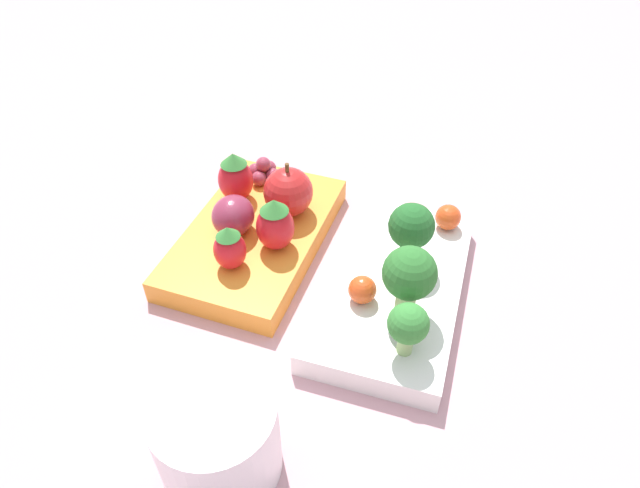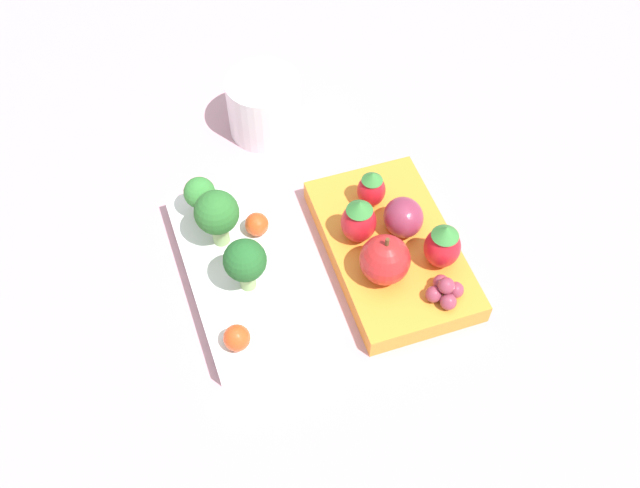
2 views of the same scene
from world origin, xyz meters
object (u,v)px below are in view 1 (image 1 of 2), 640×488
object	(u,v)px
broccoli_floret_1	(408,325)
strawberry_0	(275,225)
cherry_tomato_1	(448,217)
bento_box_fruit	(255,236)
broccoli_floret_0	(409,275)
broccoli_floret_2	(411,228)
drinking_cup	(218,438)
apple	(288,192)
grape_cluster	(264,171)
bento_box_savoury	(391,290)
cherry_tomato_0	(362,290)
strawberry_2	(235,177)
plum	(233,216)
strawberry_1	(230,248)

from	to	relation	value
broccoli_floret_1	strawberry_0	xyz separation A→B (m)	(-0.06, -0.14, -0.00)
cherry_tomato_1	bento_box_fruit	bearing A→B (deg)	-64.62
bento_box_fruit	strawberry_0	distance (m)	0.05
bento_box_fruit	cherry_tomato_1	distance (m)	0.18
strawberry_0	cherry_tomato_1	bearing A→B (deg)	124.59
broccoli_floret_0	broccoli_floret_2	xyz separation A→B (m)	(-0.06, -0.02, -0.00)
drinking_cup	broccoli_floret_0	bearing A→B (deg)	156.36
broccoli_floret_1	bento_box_fruit	bearing A→B (deg)	-113.59
bento_box_fruit	drinking_cup	xyz separation A→B (m)	(0.20, 0.09, 0.02)
apple	drinking_cup	bearing A→B (deg)	16.71
broccoli_floret_0	broccoli_floret_2	distance (m)	0.06
broccoli_floret_1	grape_cluster	bearing A→B (deg)	-125.94
broccoli_floret_1	bento_box_savoury	bearing A→B (deg)	-153.51
broccoli_floret_1	grape_cluster	size ratio (longest dim) A/B	1.30
cherry_tomato_0	broccoli_floret_2	bearing A→B (deg)	162.41
strawberry_2	plum	xyz separation A→B (m)	(0.04, 0.02, -0.01)
bento_box_fruit	strawberry_2	distance (m)	0.06
cherry_tomato_1	strawberry_0	world-z (taller)	strawberry_0
strawberry_2	grape_cluster	distance (m)	0.04
strawberry_2	plum	bearing A→B (deg)	28.28
broccoli_floret_0	strawberry_1	xyz separation A→B (m)	(0.01, -0.15, -0.02)
broccoli_floret_2	strawberry_0	distance (m)	0.12
strawberry_1	grape_cluster	xyz separation A→B (m)	(-0.12, -0.04, -0.01)
strawberry_2	grape_cluster	world-z (taller)	strawberry_2
bento_box_savoury	drinking_cup	bearing A→B (deg)	-15.11
strawberry_1	broccoli_floret_0	bearing A→B (deg)	95.22
bento_box_savoury	broccoli_floret_1	bearing A→B (deg)	26.49
broccoli_floret_1	plum	xyz separation A→B (m)	(-0.06, -0.18, -0.01)
broccoli_floret_1	drinking_cup	bearing A→B (deg)	-33.82
drinking_cup	strawberry_2	bearing A→B (deg)	-151.44
strawberry_0	grape_cluster	xyz separation A→B (m)	(-0.08, -0.06, -0.01)
broccoli_floret_1	strawberry_0	size ratio (longest dim) A/B	0.90
bento_box_fruit	broccoli_floret_0	size ratio (longest dim) A/B	3.21
cherry_tomato_1	broccoli_floret_1	bearing A→B (deg)	3.93
strawberry_1	drinking_cup	distance (m)	0.17
strawberry_1	plum	distance (m)	0.04
broccoli_floret_0	cherry_tomato_1	xyz separation A→B (m)	(-0.11, 0.00, -0.03)
bento_box_fruit	grape_cluster	xyz separation A→B (m)	(-0.07, -0.03, 0.02)
grape_cluster	bento_box_fruit	bearing A→B (deg)	21.94
broccoli_floret_2	strawberry_0	world-z (taller)	broccoli_floret_2
bento_box_savoury	strawberry_0	bearing A→B (deg)	-88.35
bento_box_savoury	strawberry_1	xyz separation A→B (m)	(0.04, -0.13, 0.03)
broccoli_floret_1	strawberry_0	bearing A→B (deg)	-113.52
bento_box_savoury	broccoli_floret_1	world-z (taller)	broccoli_floret_1
plum	drinking_cup	bearing A→B (deg)	28.62
strawberry_2	strawberry_1	bearing A→B (deg)	28.11
plum	bento_box_savoury	bearing A→B (deg)	90.73
broccoli_floret_1	plum	world-z (taller)	broccoli_floret_1
strawberry_0	strawberry_1	distance (m)	0.04
strawberry_1	cherry_tomato_1	bearing A→B (deg)	129.90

